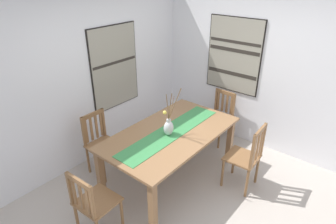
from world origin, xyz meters
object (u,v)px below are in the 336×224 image
centerpiece_vase (169,126)px  painting_on_side_wall (234,55)px  chair_2 (101,142)px  chair_0 (219,115)px  dining_table (171,138)px  chair_3 (246,157)px  chair_1 (94,203)px  painting_on_back_wall (115,67)px

centerpiece_vase → painting_on_side_wall: (1.74, 0.02, 0.58)m
centerpiece_vase → chair_2: size_ratio=0.75×
chair_0 → centerpiece_vase: bearing=-178.9°
dining_table → chair_3: (0.50, -0.92, -0.18)m
chair_3 → painting_on_side_wall: 1.77m
painting_on_side_wall → chair_1: bearing=179.8°
painting_on_back_wall → painting_on_side_wall: bearing=-41.6°
chair_0 → chair_3: chair_3 is taller
chair_3 → painting_on_side_wall: (1.16, 0.91, 0.98)m
centerpiece_vase → painting_on_back_wall: 1.43m
painting_on_side_wall → chair_3: bearing=-141.8°
chair_3 → chair_0: bearing=46.9°
dining_table → centerpiece_vase: bearing=-162.2°
painting_on_back_wall → painting_on_side_wall: (1.47, -1.31, 0.11)m
painting_on_side_wall → chair_2: bearing=157.5°
chair_0 → chair_3: (-0.86, -0.92, 0.02)m
chair_0 → painting_on_side_wall: (0.30, -0.01, 1.00)m
chair_0 → painting_on_back_wall: size_ratio=0.69×
centerpiece_vase → chair_0: 1.50m
painting_on_side_wall → chair_0: bearing=178.6°
centerpiece_vase → painting_on_back_wall: painting_on_back_wall is taller
chair_2 → painting_on_side_wall: (2.18, -0.90, 0.99)m
chair_1 → chair_0: bearing=-0.1°
chair_2 → chair_3: chair_3 is taller
chair_0 → painting_on_back_wall: bearing=132.1°
painting_on_side_wall → centerpiece_vase: bearing=-179.3°
chair_1 → chair_2: (0.82, 0.89, 0.02)m
painting_on_back_wall → chair_3: bearing=-82.0°
chair_1 → chair_3: (1.84, -0.93, 0.02)m
chair_2 → chair_3: (1.02, -1.81, 0.01)m
chair_0 → chair_1: 2.70m
chair_2 → centerpiece_vase: bearing=-64.4°
centerpiece_vase → painting_on_side_wall: painting_on_side_wall is taller
dining_table → chair_1: (-1.34, 0.01, -0.20)m
centerpiece_vase → painting_on_side_wall: size_ratio=0.57×
chair_0 → painting_on_back_wall: painting_on_back_wall is taller
chair_1 → painting_on_side_wall: painting_on_side_wall is taller
dining_table → chair_3: 1.06m
chair_0 → chair_2: bearing=154.6°
dining_table → chair_1: chair_1 is taller
chair_1 → painting_on_back_wall: painting_on_back_wall is taller
chair_2 → painting_on_side_wall: 2.56m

